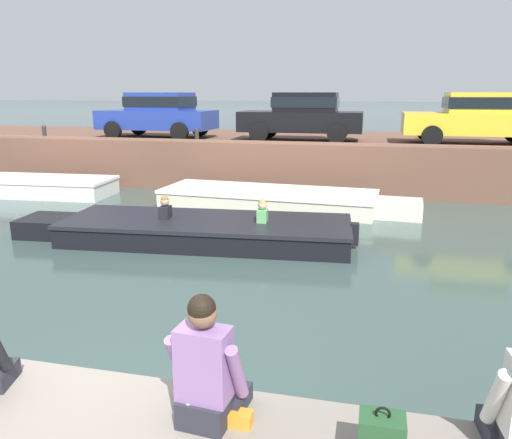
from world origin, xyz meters
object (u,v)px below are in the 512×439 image
at_px(car_centre_yellow, 479,116).
at_px(bottle_drink, 189,418).
at_px(boat_moored_west_white, 38,186).
at_px(boat_moored_central_cream, 278,200).
at_px(car_leftmost_blue, 159,113).
at_px(person_seated_right, 207,372).
at_px(mooring_bollard_west, 44,131).
at_px(car_left_inner_black, 303,114).
at_px(motorboat_passing, 194,230).
at_px(mooring_bollard_mid, 197,134).

xyz_separation_m(car_centre_yellow, bottle_drink, (-4.14, -13.69, -1.48)).
xyz_separation_m(boat_moored_west_white, car_centre_yellow, (13.17, 3.14, 2.15)).
xyz_separation_m(boat_moored_central_cream, car_leftmost_blue, (-4.90, 3.30, 2.16)).
height_order(person_seated_right, bottle_drink, person_seated_right).
bearing_deg(mooring_bollard_west, car_left_inner_black, 7.33).
xyz_separation_m(motorboat_passing, mooring_bollard_mid, (-1.93, 5.65, 1.56)).
distance_m(motorboat_passing, bottle_drink, 7.39).
relative_size(boat_moored_central_cream, mooring_bollard_mid, 15.89).
xyz_separation_m(mooring_bollard_west, mooring_bollard_mid, (5.59, 0.00, 0.00)).
distance_m(boat_moored_central_cream, bottle_drink, 10.50).
bearing_deg(mooring_bollard_mid, car_leftmost_blue, 147.75).
distance_m(mooring_bollard_mid, person_seated_right, 13.24).
relative_size(boat_moored_west_white, car_left_inner_black, 1.29).
bearing_deg(boat_moored_west_white, motorboat_passing, -29.31).
distance_m(car_centre_yellow, mooring_bollard_west, 14.26).
xyz_separation_m(boat_moored_central_cream, mooring_bollard_mid, (-3.10, 2.17, 1.56)).
bearing_deg(mooring_bollard_west, car_leftmost_blue, 16.66).
bearing_deg(car_centre_yellow, bottle_drink, -106.81).
bearing_deg(mooring_bollard_mid, boat_moored_west_white, -156.28).
relative_size(car_leftmost_blue, bottle_drink, 19.61).
xyz_separation_m(car_centre_yellow, mooring_bollard_mid, (-8.61, -1.14, -0.61)).
relative_size(motorboat_passing, mooring_bollard_mid, 16.62).
bearing_deg(motorboat_passing, person_seated_right, -68.77).
height_order(boat_moored_west_white, motorboat_passing, motorboat_passing).
bearing_deg(car_left_inner_black, car_centre_yellow, -0.01).
xyz_separation_m(motorboat_passing, car_leftmost_blue, (-3.73, 6.78, 2.17)).
height_order(car_leftmost_blue, person_seated_right, car_leftmost_blue).
xyz_separation_m(boat_moored_west_white, mooring_bollard_mid, (4.56, 2.00, 1.54)).
relative_size(boat_moored_west_white, bottle_drink, 25.23).
relative_size(car_left_inner_black, bottle_drink, 19.56).
distance_m(boat_moored_central_cream, mooring_bollard_mid, 4.09).
xyz_separation_m(boat_moored_west_white, car_left_inner_black, (7.82, 3.14, 2.14)).
distance_m(car_left_inner_black, car_centre_yellow, 5.35).
relative_size(boat_moored_central_cream, mooring_bollard_west, 15.89).
bearing_deg(motorboat_passing, mooring_bollard_west, 143.11).
bearing_deg(motorboat_passing, bottle_drink, -69.80).
xyz_separation_m(motorboat_passing, car_left_inner_black, (1.33, 6.79, 2.17)).
relative_size(car_centre_yellow, mooring_bollard_mid, 9.68).
bearing_deg(car_centre_yellow, boat_moored_west_white, -166.59).
distance_m(car_leftmost_blue, person_seated_right, 15.02).
distance_m(motorboat_passing, car_centre_yellow, 9.76).
height_order(motorboat_passing, car_left_inner_black, car_left_inner_black).
distance_m(car_leftmost_blue, car_centre_yellow, 10.41).
height_order(boat_moored_west_white, mooring_bollard_west, mooring_bollard_west).
bearing_deg(mooring_bollard_mid, person_seated_right, -69.83).
bearing_deg(mooring_bollard_west, motorboat_passing, -36.89).
bearing_deg(car_leftmost_blue, car_centre_yellow, 0.01).
distance_m(boat_moored_west_white, car_left_inner_black, 8.69).
relative_size(boat_moored_central_cream, person_seated_right, 7.33).
bearing_deg(car_left_inner_black, boat_moored_central_cream, -92.74).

